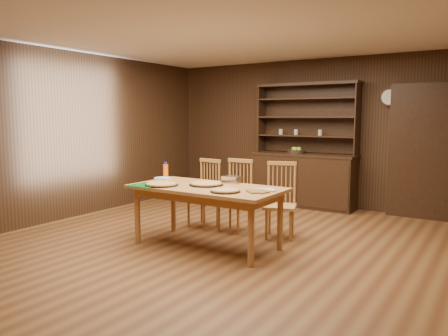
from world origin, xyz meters
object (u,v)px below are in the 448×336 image
Objects in this scene: juice_bottle at (166,170)px; dining_table at (207,193)px; chair_center at (237,193)px; china_hutch at (304,173)px; chair_left at (206,191)px; chair_right at (281,197)px.

dining_table is at bearing -20.37° from juice_bottle.
chair_center is at bearing 96.49° from dining_table.
juice_bottle is at bearing -110.93° from china_hutch.
chair_left is (-0.61, 0.85, -0.15)m from dining_table.
juice_bottle is (-0.85, -0.52, 0.32)m from chair_center.
dining_table is 1.08m from chair_right.
chair_right reaches higher than dining_table.
juice_bottle reaches higher than dining_table.
chair_left is at bearing 163.94° from chair_right.
dining_table is 1.03m from juice_bottle.
chair_right is at bearing 20.41° from juice_bottle.
china_hutch reaches higher than dining_table.
chair_right is at bearing -75.91° from china_hutch.
juice_bottle is at bearing -148.36° from chair_center.
china_hutch is 10.33× the size of juice_bottle.
chair_center is 0.66m from chair_right.
dining_table is 0.89m from chair_center.
china_hutch is 2.23× the size of chair_left.
chair_right is (0.65, 0.04, -0.00)m from chair_center.
china_hutch reaches higher than chair_right.
chair_center is (0.51, 0.03, 0.01)m from chair_left.
dining_table is at bearing -140.61° from chair_right.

